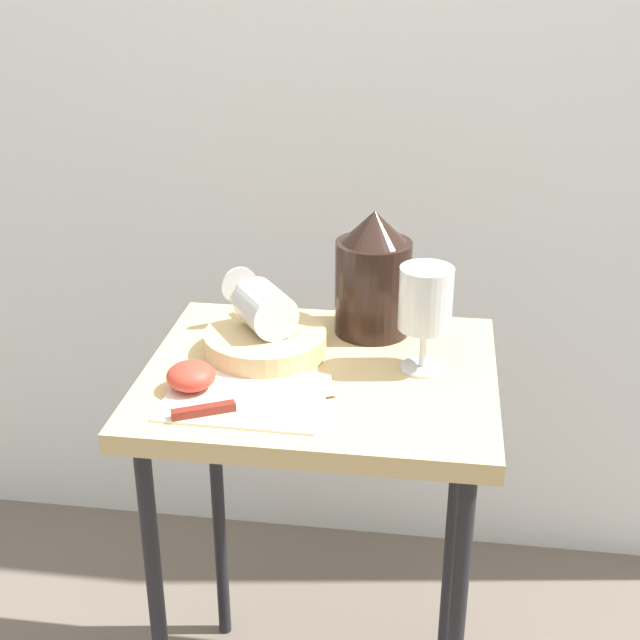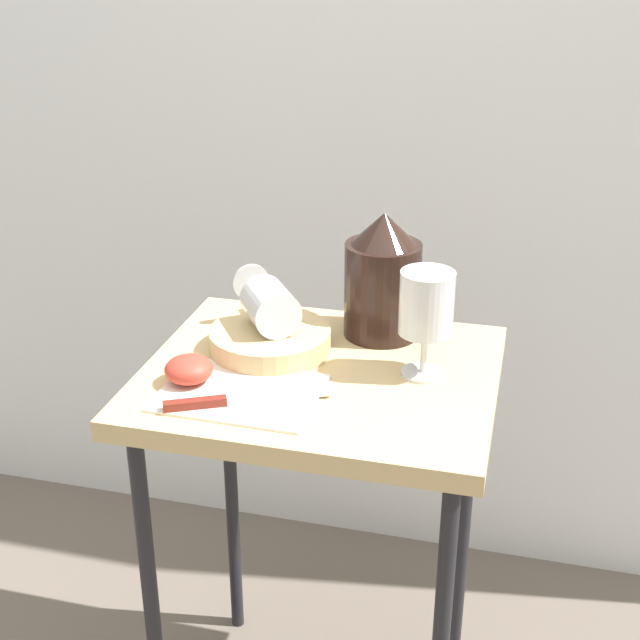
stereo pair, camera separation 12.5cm
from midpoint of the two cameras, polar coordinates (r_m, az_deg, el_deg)
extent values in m
cube|color=white|center=(1.68, 7.08, 19.08)|extent=(2.40, 0.03, 2.28)
cube|color=tan|center=(1.29, 2.77, -3.91)|extent=(0.51, 0.43, 0.03)
cylinder|color=black|center=(1.41, -8.19, -18.72)|extent=(0.02, 0.02, 0.66)
cylinder|color=black|center=(1.67, -3.62, -10.76)|extent=(0.02, 0.02, 0.66)
cylinder|color=black|center=(1.61, 11.58, -12.75)|extent=(0.02, 0.02, 0.66)
cube|color=silver|center=(1.22, -2.29, -4.82)|extent=(0.22, 0.17, 0.00)
cylinder|color=tan|center=(1.33, -0.59, -1.37)|extent=(0.19, 0.19, 0.03)
cylinder|color=black|center=(1.37, 6.67, 1.90)|extent=(0.12, 0.12, 0.15)
cylinder|color=#B23819|center=(1.38, 6.61, 0.75)|extent=(0.11, 0.11, 0.08)
cone|color=black|center=(1.34, 6.87, 5.86)|extent=(0.10, 0.10, 0.05)
torus|color=black|center=(1.36, 9.91, 1.87)|extent=(0.07, 0.01, 0.07)
cylinder|color=silver|center=(1.29, 9.46, -3.46)|extent=(0.06, 0.06, 0.00)
cylinder|color=silver|center=(1.27, 9.56, -2.13)|extent=(0.01, 0.01, 0.06)
cylinder|color=silver|center=(1.24, 9.81, 1.05)|extent=(0.08, 0.08, 0.09)
cylinder|color=#B23819|center=(1.25, 9.74, 0.20)|extent=(0.07, 0.07, 0.05)
cylinder|color=silver|center=(1.31, -0.53, 0.82)|extent=(0.11, 0.11, 0.07)
cylinder|color=silver|center=(1.38, -1.56, 1.96)|extent=(0.04, 0.06, 0.01)
cylinder|color=silver|center=(1.41, -1.98, 2.43)|extent=(0.05, 0.04, 0.06)
ellipsoid|color=#CC3D2D|center=(1.24, -5.67, -3.27)|extent=(0.07, 0.07, 0.04)
cube|color=silver|center=(1.20, 0.31, -5.14)|extent=(0.14, 0.08, 0.00)
cube|color=maroon|center=(1.18, -5.13, -5.51)|extent=(0.08, 0.05, 0.01)
camera|label=1|loc=(0.06, -87.14, 1.30)|focal=49.34mm
camera|label=2|loc=(0.06, 92.86, -1.30)|focal=49.34mm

